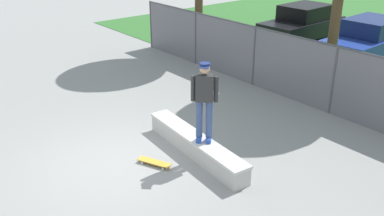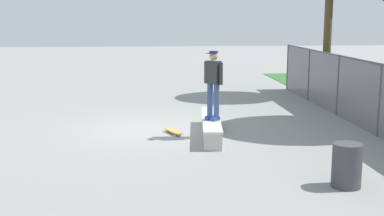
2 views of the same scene
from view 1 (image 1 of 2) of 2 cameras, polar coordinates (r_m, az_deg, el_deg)
The scene contains 7 objects.
ground_plane at distance 9.96m, azimuth -10.41°, elevation -7.15°, with size 80.00×80.00×0.00m, color gray.
concrete_ledge at distance 9.99m, azimuth 0.51°, elevation -5.04°, with size 3.47×0.79×0.48m.
skateboarder at distance 9.27m, azimuth 1.67°, elevation 1.26°, with size 0.46×0.46×1.84m.
skateboard at distance 9.70m, azimuth -5.06°, elevation -7.22°, with size 0.81×0.50×0.09m.
chainlink_fence at distance 13.24m, azimuth 13.04°, elevation 5.63°, with size 15.05×0.07×1.98m.
car_black at distance 20.01m, azimuth 14.54°, elevation 10.85°, with size 2.15×4.27×1.66m.
car_blue at distance 17.95m, azimuth 22.57°, elevation 8.37°, with size 2.15×4.27×1.66m.
Camera 1 is at (7.64, -3.92, 5.05)m, focal length 39.93 mm.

